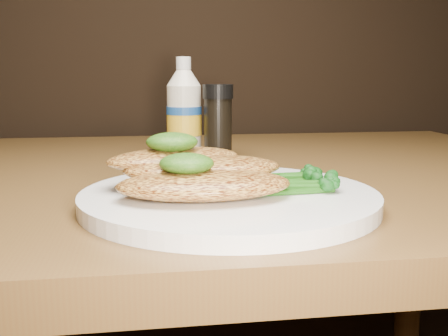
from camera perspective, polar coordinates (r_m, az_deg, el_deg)
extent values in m
cylinder|color=white|center=(0.54, 0.55, -3.26)|extent=(0.30, 0.30, 0.02)
ellipsoid|color=gold|center=(0.50, -2.12, -1.78)|extent=(0.17, 0.09, 0.03)
ellipsoid|color=gold|center=(0.54, -2.23, -0.03)|extent=(0.17, 0.09, 0.02)
ellipsoid|color=gold|center=(0.56, -5.28, 1.00)|extent=(0.16, 0.11, 0.02)
ellipsoid|color=black|center=(0.50, -4.00, 0.48)|extent=(0.06, 0.06, 0.02)
ellipsoid|color=black|center=(0.56, -5.54, 2.76)|extent=(0.05, 0.05, 0.02)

